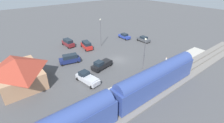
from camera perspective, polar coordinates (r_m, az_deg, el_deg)
name	(u,v)px	position (r m, az deg, el deg)	size (l,w,h in m)	color
ground_plane	(118,60)	(42.15, 2.17, 0.63)	(200.00, 200.00, 0.00)	#4C4C4F
railway_track	(164,84)	(34.29, 17.69, -7.58)	(4.80, 70.00, 0.30)	slate
platform	(148,75)	(36.11, 12.57, -4.81)	(3.20, 46.00, 0.30)	#B7B2A8
passenger_train	(113,101)	(24.64, 0.51, -13.65)	(2.93, 40.24, 4.98)	#33478C
station_building	(18,71)	(36.28, -29.96, -2.99)	(11.10, 8.27, 5.54)	tan
pedestrian_on_platform	(166,60)	(41.21, 18.45, 0.45)	(0.36, 0.36, 1.71)	#23284C
pedestrian_waiting_far	(125,83)	(31.13, 4.46, -7.43)	(0.36, 0.36, 1.71)	#23284C
suv_maroon	(68,43)	(51.95, -15.12, 6.40)	(4.95, 2.50, 2.22)	maroon
sedan_charcoal	(144,39)	(55.02, 11.01, 7.74)	(4.55, 2.37, 1.74)	#47494F
suv_navy	(70,59)	(41.40, -14.58, 0.95)	(3.05, 5.22, 2.22)	navy
suv_red	(87,45)	(48.88, -8.91, 5.70)	(5.16, 3.00, 2.22)	red
pickup_silver	(87,78)	(33.21, -8.67, -5.74)	(5.64, 3.13, 2.14)	silver
pickup_black	(102,65)	(37.77, -3.64, -1.06)	(3.00, 5.68, 2.14)	black
sedan_blue	(124,36)	(57.01, 4.36, 8.88)	(4.53, 2.33, 1.74)	#283D9E
light_pole_near_platform	(145,50)	(36.49, 11.34, 3.88)	(0.44, 0.44, 7.52)	#515156
light_pole_lot_center	(101,29)	(49.21, -4.02, 11.12)	(0.44, 0.44, 8.34)	#515156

